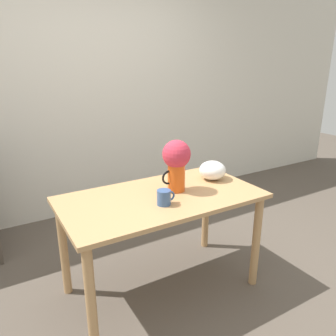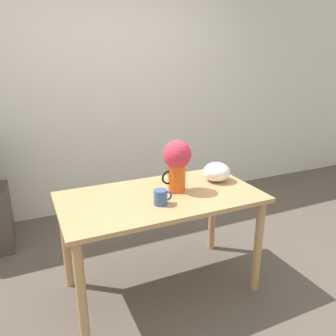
% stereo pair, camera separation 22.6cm
% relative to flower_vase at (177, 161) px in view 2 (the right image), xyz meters
% --- Properties ---
extents(ground_plane, '(12.00, 12.00, 0.00)m').
position_rel_flower_vase_xyz_m(ground_plane, '(-0.08, -0.12, -0.99)').
color(ground_plane, brown).
extents(wall_back, '(8.00, 0.05, 2.60)m').
position_rel_flower_vase_xyz_m(wall_back, '(-0.08, 1.62, 0.31)').
color(wall_back, silver).
rests_on(wall_back, ground_plane).
extents(table, '(1.39, 0.75, 0.76)m').
position_rel_flower_vase_xyz_m(table, '(-0.14, -0.03, -0.34)').
color(table, tan).
rests_on(table, ground_plane).
extents(flower_vase, '(0.22, 0.20, 0.37)m').
position_rel_flower_vase_xyz_m(flower_vase, '(0.00, 0.00, 0.00)').
color(flower_vase, '#E05619').
rests_on(flower_vase, table).
extents(coffee_mug, '(0.13, 0.09, 0.10)m').
position_rel_flower_vase_xyz_m(coffee_mug, '(-0.19, -0.17, -0.18)').
color(coffee_mug, '#385689').
rests_on(coffee_mug, table).
extents(white_bowl, '(0.21, 0.21, 0.15)m').
position_rel_flower_vase_xyz_m(white_bowl, '(0.37, 0.06, -0.15)').
color(white_bowl, white).
rests_on(white_bowl, table).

